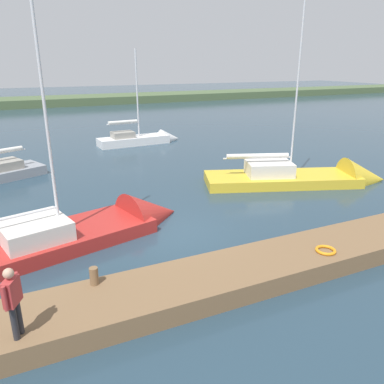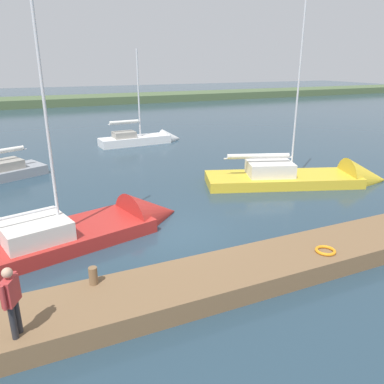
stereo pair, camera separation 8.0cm
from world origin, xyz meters
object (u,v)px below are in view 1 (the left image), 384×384
(mooring_post_far, at_px, (94,276))
(sailboat_mid_channel, at_px, (144,141))
(life_ring_buoy, at_px, (326,250))
(sailboat_outer_mooring, at_px, (94,232))
(person_on_dock, at_px, (13,298))
(sailboat_far_right, at_px, (314,180))

(mooring_post_far, relative_size, sailboat_mid_channel, 0.06)
(mooring_post_far, xyz_separation_m, life_ring_buoy, (-7.16, 1.22, -0.20))
(sailboat_outer_mooring, bearing_deg, mooring_post_far, -114.89)
(sailboat_outer_mooring, relative_size, sailboat_mid_channel, 1.37)
(sailboat_outer_mooring, bearing_deg, person_on_dock, -129.75)
(sailboat_mid_channel, relative_size, person_on_dock, 4.76)
(sailboat_far_right, distance_m, sailboat_mid_channel, 15.39)
(mooring_post_far, height_order, sailboat_mid_channel, sailboat_mid_channel)
(mooring_post_far, xyz_separation_m, sailboat_outer_mooring, (-0.83, -4.46, -0.73))
(sailboat_far_right, bearing_deg, mooring_post_far, -135.58)
(sailboat_mid_channel, distance_m, person_on_dock, 24.29)
(sailboat_far_right, distance_m, person_on_dock, 17.14)
(life_ring_buoy, height_order, sailboat_mid_channel, sailboat_mid_channel)
(sailboat_outer_mooring, height_order, sailboat_far_right, sailboat_far_right)
(life_ring_buoy, distance_m, person_on_dock, 9.17)
(life_ring_buoy, xyz_separation_m, person_on_dock, (9.12, 0.18, 0.94))
(sailboat_far_right, relative_size, sailboat_mid_channel, 1.45)
(life_ring_buoy, bearing_deg, mooring_post_far, -9.65)
(sailboat_far_right, relative_size, person_on_dock, 6.90)
(sailboat_outer_mooring, relative_size, sailboat_far_right, 0.94)
(sailboat_far_right, xyz_separation_m, sailboat_mid_channel, (5.21, -14.48, 0.06))
(person_on_dock, bearing_deg, sailboat_outer_mooring, 91.35)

